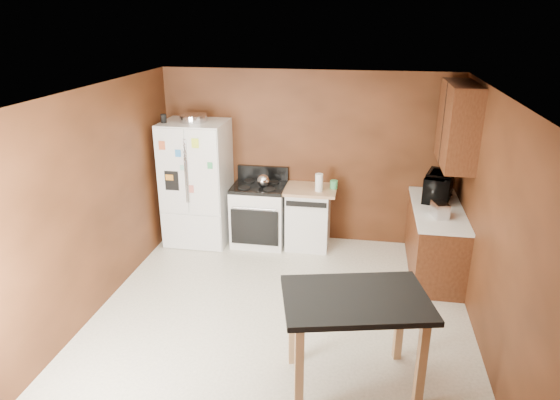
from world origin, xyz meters
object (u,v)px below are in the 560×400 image
(pen_cup, at_px, (164,119))
(microwave, at_px, (438,188))
(dishwasher, at_px, (308,217))
(kettle, at_px, (263,181))
(green_canister, at_px, (334,184))
(toaster, at_px, (440,210))
(roasting_pan, at_px, (194,118))
(gas_range, at_px, (259,213))
(island, at_px, (355,310))
(refrigerator, at_px, (197,183))
(paper_towel, at_px, (319,182))

(pen_cup, relative_size, microwave, 0.20)
(pen_cup, height_order, dishwasher, pen_cup)
(kettle, relative_size, dishwasher, 0.20)
(green_canister, distance_m, dishwasher, 0.61)
(kettle, relative_size, toaster, 0.72)
(roasting_pan, height_order, gas_range, roasting_pan)
(kettle, distance_m, toaster, 2.44)
(island, bearing_deg, refrigerator, 130.69)
(roasting_pan, relative_size, green_canister, 3.28)
(refrigerator, height_order, island, refrigerator)
(pen_cup, bearing_deg, microwave, 0.59)
(refrigerator, bearing_deg, microwave, -1.57)
(green_canister, bearing_deg, microwave, -9.20)
(paper_towel, relative_size, toaster, 0.99)
(roasting_pan, xyz_separation_m, pen_cup, (-0.38, -0.16, 0.01))
(gas_range, distance_m, dishwasher, 0.72)
(pen_cup, xyz_separation_m, toaster, (3.69, -0.60, -0.87))
(kettle, distance_m, gas_range, 0.54)
(roasting_pan, height_order, green_canister, roasting_pan)
(roasting_pan, relative_size, toaster, 1.53)
(paper_towel, height_order, green_canister, paper_towel)
(toaster, xyz_separation_m, island, (-0.94, -2.04, -0.22))
(pen_cup, bearing_deg, paper_towel, 3.17)
(toaster, xyz_separation_m, refrigerator, (-3.32, 0.73, -0.09))
(dishwasher, bearing_deg, paper_towel, -32.92)
(green_canister, bearing_deg, dishwasher, -172.16)
(island, bearing_deg, toaster, 65.16)
(gas_range, bearing_deg, dishwasher, 1.94)
(paper_towel, distance_m, green_canister, 0.25)
(pen_cup, bearing_deg, island, -43.71)
(dishwasher, bearing_deg, island, -75.34)
(roasting_pan, bearing_deg, dishwasher, 2.14)
(toaster, xyz_separation_m, gas_range, (-2.41, 0.79, -0.53))
(refrigerator, xyz_separation_m, dishwasher, (1.63, 0.09, -0.45))
(paper_towel, bearing_deg, refrigerator, 179.63)
(pen_cup, distance_m, paper_towel, 2.32)
(kettle, height_order, green_canister, kettle)
(pen_cup, distance_m, gas_range, 1.91)
(paper_towel, distance_m, island, 2.82)
(pen_cup, relative_size, toaster, 0.48)
(pen_cup, distance_m, toaster, 3.84)
(refrigerator, height_order, dishwasher, refrigerator)
(green_canister, bearing_deg, island, -82.16)
(microwave, height_order, dishwasher, microwave)
(gas_range, bearing_deg, refrigerator, -176.19)
(dishwasher, bearing_deg, pen_cup, -173.86)
(microwave, distance_m, dishwasher, 1.85)
(kettle, bearing_deg, paper_towel, -1.23)
(gas_range, bearing_deg, roasting_pan, -177.71)
(roasting_pan, xyz_separation_m, paper_towel, (1.78, -0.04, -0.83))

